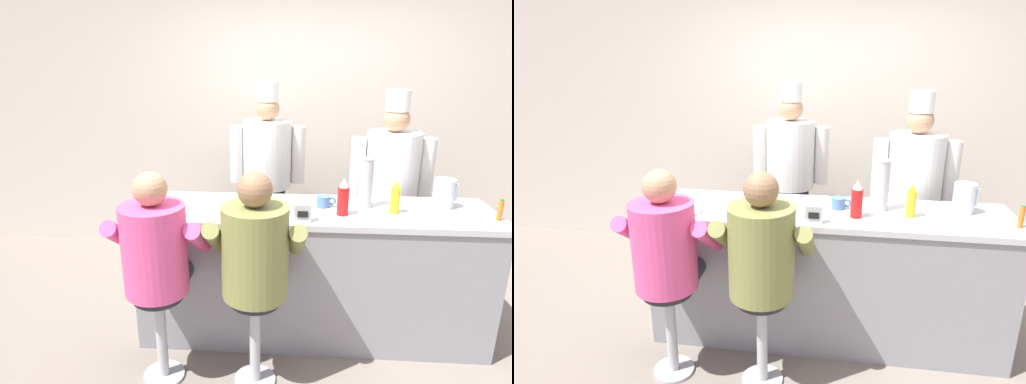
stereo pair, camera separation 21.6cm
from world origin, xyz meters
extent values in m
plane|color=slate|center=(0.00, 0.00, 0.00)|extent=(20.00, 20.00, 0.00)
cube|color=beige|center=(0.00, 1.84, 1.35)|extent=(10.00, 0.06, 2.70)
cube|color=gray|center=(0.00, 0.32, 0.46)|extent=(2.37, 0.61, 0.92)
cube|color=#BCBCC1|center=(0.00, 0.32, 0.94)|extent=(2.42, 0.63, 0.04)
cylinder|color=red|center=(0.18, 0.22, 1.05)|extent=(0.08, 0.08, 0.19)
cone|color=white|center=(0.18, 0.22, 1.18)|extent=(0.06, 0.06, 0.06)
cylinder|color=yellow|center=(0.52, 0.27, 1.04)|extent=(0.06, 0.06, 0.17)
cone|color=yellow|center=(0.52, 0.27, 1.16)|extent=(0.05, 0.05, 0.05)
cylinder|color=orange|center=(1.15, 0.19, 1.02)|extent=(0.03, 0.03, 0.13)
cylinder|color=#287F2D|center=(1.15, 0.19, 1.09)|extent=(0.02, 0.02, 0.01)
cylinder|color=silver|center=(0.88, 0.41, 1.06)|extent=(0.14, 0.14, 0.20)
cube|color=silver|center=(0.96, 0.41, 1.07)|extent=(0.02, 0.02, 0.12)
cylinder|color=white|center=(-0.96, 0.13, 0.97)|extent=(0.26, 0.26, 0.02)
ellipsoid|color=#E0BC60|center=(-0.96, 0.13, 0.99)|extent=(0.12, 0.09, 0.03)
cylinder|color=white|center=(-0.13, 0.23, 0.98)|extent=(0.14, 0.14, 0.05)
cylinder|color=#4C7AB2|center=(0.06, 0.36, 1.00)|extent=(0.09, 0.09, 0.08)
torus|color=#4C7AB2|center=(0.13, 0.36, 1.00)|extent=(0.06, 0.02, 0.06)
cylinder|color=white|center=(-0.41, 0.13, 1.00)|extent=(0.09, 0.09, 0.08)
torus|color=white|center=(-0.35, 0.13, 1.00)|extent=(0.06, 0.02, 0.06)
cylinder|color=#B7BABF|center=(0.35, 0.38, 1.13)|extent=(0.09, 0.09, 0.34)
cylinder|color=silver|center=(0.35, 0.38, 1.30)|extent=(0.10, 0.10, 0.01)
cube|color=silver|center=(-0.08, 0.08, 1.01)|extent=(0.11, 0.06, 0.11)
cube|color=black|center=(-0.08, 0.05, 1.01)|extent=(0.06, 0.01, 0.04)
cylinder|color=#B2B5BA|center=(-0.94, -0.24, 0.01)|extent=(0.26, 0.26, 0.02)
cylinder|color=#B2B5BA|center=(-0.94, -0.24, 0.31)|extent=(0.07, 0.07, 0.58)
cylinder|color=#232328|center=(-0.94, -0.24, 0.59)|extent=(0.30, 0.30, 0.05)
cylinder|color=#33384C|center=(-1.03, -0.06, 0.63)|extent=(0.14, 0.38, 0.14)
cylinder|color=#33384C|center=(-0.84, -0.06, 0.63)|extent=(0.14, 0.38, 0.14)
cylinder|color=#E54C8C|center=(-0.94, -0.24, 0.89)|extent=(0.38, 0.38, 0.53)
cylinder|color=#E54C8C|center=(-1.17, -0.14, 0.91)|extent=(0.10, 0.41, 0.32)
cylinder|color=#E54C8C|center=(-0.70, -0.14, 0.91)|extent=(0.10, 0.41, 0.32)
sphere|color=tan|center=(-0.94, -0.24, 1.25)|extent=(0.19, 0.19, 0.19)
cylinder|color=#B2B5BA|center=(-0.36, -0.24, 0.01)|extent=(0.26, 0.26, 0.02)
cylinder|color=#B2B5BA|center=(-0.36, -0.24, 0.31)|extent=(0.07, 0.07, 0.58)
cylinder|color=#232328|center=(-0.36, -0.24, 0.59)|extent=(0.30, 0.30, 0.05)
cylinder|color=#33384C|center=(-0.45, -0.05, 0.63)|extent=(0.14, 0.38, 0.14)
cylinder|color=#33384C|center=(-0.26, -0.05, 0.63)|extent=(0.14, 0.38, 0.14)
cylinder|color=olive|center=(-0.36, -0.24, 0.89)|extent=(0.38, 0.38, 0.54)
cylinder|color=olive|center=(-0.60, -0.14, 0.92)|extent=(0.10, 0.41, 0.33)
cylinder|color=olive|center=(-0.12, -0.14, 0.92)|extent=(0.10, 0.41, 0.33)
sphere|color=#8C6647|center=(-0.36, -0.24, 1.26)|extent=(0.20, 0.20, 0.20)
cube|color=#232328|center=(-0.37, 1.35, 0.40)|extent=(0.33, 0.18, 0.80)
cube|color=white|center=(-0.37, 1.30, 0.56)|extent=(0.30, 0.02, 0.48)
cylinder|color=white|center=(-0.37, 1.35, 1.10)|extent=(0.43, 0.43, 0.60)
sphere|color=tan|center=(-0.37, 1.35, 1.51)|extent=(0.21, 0.21, 0.21)
cylinder|color=white|center=(-0.37, 1.35, 1.65)|extent=(0.19, 0.19, 0.17)
cylinder|color=white|center=(-0.65, 1.35, 1.10)|extent=(0.12, 0.12, 0.51)
cylinder|color=white|center=(-0.09, 1.35, 1.10)|extent=(0.12, 0.12, 0.51)
cube|color=#232328|center=(0.66, 0.98, 0.39)|extent=(0.33, 0.18, 0.79)
cube|color=white|center=(0.66, 0.93, 0.55)|extent=(0.30, 0.02, 0.47)
cylinder|color=white|center=(0.66, 0.98, 1.08)|extent=(0.43, 0.43, 0.59)
sphere|color=tan|center=(0.66, 0.98, 1.48)|extent=(0.20, 0.20, 0.20)
cylinder|color=white|center=(0.66, 0.98, 1.62)|extent=(0.18, 0.18, 0.16)
cylinder|color=white|center=(0.39, 0.98, 1.08)|extent=(0.12, 0.12, 0.50)
cylinder|color=white|center=(0.93, 0.98, 1.08)|extent=(0.12, 0.12, 0.50)
camera|label=1|loc=(-0.19, -2.44, 1.94)|focal=30.00mm
camera|label=2|loc=(0.03, -2.41, 1.94)|focal=30.00mm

